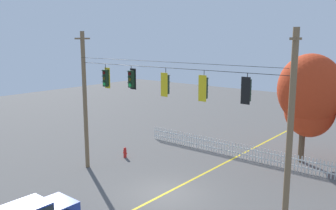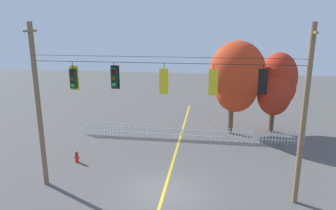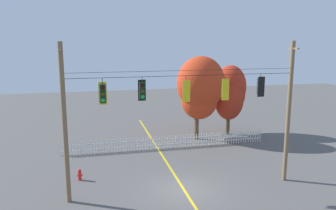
{
  "view_description": "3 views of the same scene",
  "coord_description": "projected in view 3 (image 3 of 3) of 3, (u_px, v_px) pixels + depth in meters",
  "views": [
    {
      "loc": [
        11.78,
        -14.3,
        8.31
      ],
      "look_at": [
        -0.65,
        1.03,
        4.68
      ],
      "focal_mm": 38.81,
      "sensor_mm": 36.0,
      "label": 1
    },
    {
      "loc": [
        2.34,
        -14.9,
        8.76
      ],
      "look_at": [
        0.11,
        0.84,
        4.57
      ],
      "focal_mm": 34.04,
      "sensor_mm": 36.0,
      "label": 2
    },
    {
      "loc": [
        -5.27,
        -18.55,
        8.99
      ],
      "look_at": [
        -0.79,
        0.87,
        5.04
      ],
      "focal_mm": 37.04,
      "sensor_mm": 36.0,
      "label": 3
    }
  ],
  "objects": [
    {
      "name": "autumn_maple_mid",
      "position": [
        230.0,
        93.0,
        32.02
      ],
      "size": [
        3.14,
        3.1,
        6.42
      ],
      "color": "brown",
      "rests_on": "ground"
    },
    {
      "name": "white_picket_fence",
      "position": [
        166.0,
        142.0,
        28.25
      ],
      "size": [
        16.78,
        0.06,
        1.05
      ],
      "color": "silver",
      "rests_on": "ground"
    },
    {
      "name": "lane_centerline_stripe",
      "position": [
        184.0,
        190.0,
        20.63
      ],
      "size": [
        0.16,
        36.0,
        0.01
      ],
      "primitive_type": "cube",
      "color": "gold",
      "rests_on": "ground"
    },
    {
      "name": "traffic_signal_southbound_primary",
      "position": [
        225.0,
        89.0,
        19.98
      ],
      "size": [
        0.43,
        0.38,
        1.47
      ],
      "color": "black"
    },
    {
      "name": "fire_hydrant",
      "position": [
        80.0,
        175.0,
        21.99
      ],
      "size": [
        0.38,
        0.22,
        0.75
      ],
      "color": "red",
      "rests_on": "ground"
    },
    {
      "name": "traffic_signal_westbound_side",
      "position": [
        103.0,
        94.0,
        18.47
      ],
      "size": [
        0.43,
        0.38,
        1.46
      ],
      "color": "black"
    },
    {
      "name": "signal_support_span",
      "position": [
        185.0,
        117.0,
        19.77
      ],
      "size": [
        13.48,
        1.1,
        8.75
      ],
      "color": "brown",
      "rests_on": "ground"
    },
    {
      "name": "traffic_signal_northbound_primary",
      "position": [
        142.0,
        90.0,
        18.93
      ],
      "size": [
        0.43,
        0.38,
        1.34
      ],
      "color": "black"
    },
    {
      "name": "traffic_signal_northbound_secondary",
      "position": [
        260.0,
        86.0,
        20.46
      ],
      "size": [
        0.43,
        0.38,
        1.35
      ],
      "color": "black"
    },
    {
      "name": "traffic_signal_eastbound_side",
      "position": [
        186.0,
        91.0,
        19.47
      ],
      "size": [
        0.43,
        0.38,
        1.47
      ],
      "color": "black"
    },
    {
      "name": "ground",
      "position": [
        184.0,
        190.0,
        20.64
      ],
      "size": [
        80.0,
        80.0,
        0.0
      ],
      "primitive_type": "plane",
      "color": "#565451"
    },
    {
      "name": "autumn_maple_near_fence",
      "position": [
        201.0,
        89.0,
        30.16
      ],
      "size": [
        4.22,
        3.71,
        7.36
      ],
      "color": "brown",
      "rests_on": "ground"
    }
  ]
}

